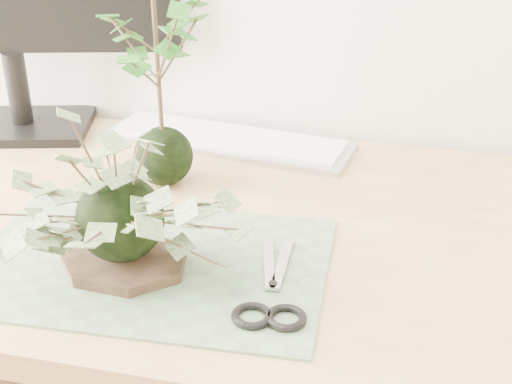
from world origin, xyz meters
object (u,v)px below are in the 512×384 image
Objects in this scene: ivy_kokedama at (116,181)px; maple_kokedama at (154,11)px; desk at (211,268)px; keyboard at (227,140)px.

maple_kokedama is at bearing 97.93° from ivy_kokedama.
desk is 3.34× the size of keyboard.
desk is 0.28m from ivy_kokedama.
ivy_kokedama reaches higher than desk.
maple_kokedama reaches higher than keyboard.
maple_kokedama is at bearing -99.30° from keyboard.
keyboard is at bearing 99.83° from desk.
ivy_kokedama is at bearing -113.94° from desk.
ivy_kokedama is 0.45m from keyboard.
desk is at bearing -72.08° from keyboard.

